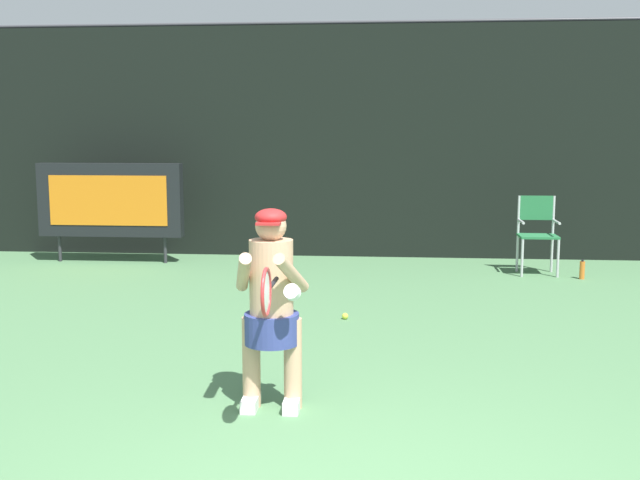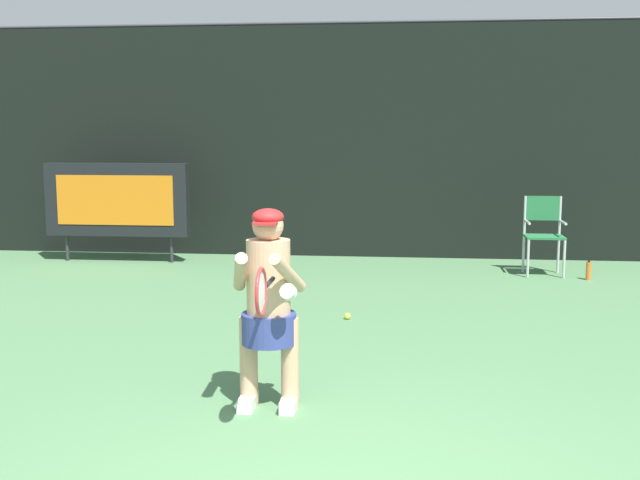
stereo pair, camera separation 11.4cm
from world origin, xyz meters
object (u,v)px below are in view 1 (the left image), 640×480
at_px(tennis_ball_loose, 345,316).
at_px(tennis_racket, 267,291).
at_px(scoreboard, 110,200).
at_px(umpire_chair, 537,230).
at_px(tennis_player, 271,302).
at_px(water_bottle, 582,270).

bearing_deg(tennis_ball_loose, tennis_racket, -95.32).
xyz_separation_m(scoreboard, umpire_chair, (6.24, -0.37, -0.33)).
xyz_separation_m(scoreboard, tennis_player, (3.37, -5.92, -0.17)).
bearing_deg(tennis_racket, tennis_player, 106.54).
relative_size(scoreboard, tennis_ball_loose, 32.35).
height_order(tennis_player, tennis_racket, tennis_player).
bearing_deg(tennis_ball_loose, scoreboard, 138.88).
xyz_separation_m(umpire_chair, tennis_ball_loose, (-2.51, -2.89, -0.58)).
distance_m(tennis_racket, tennis_ball_loose, 3.41).
relative_size(water_bottle, tennis_racket, 0.44).
distance_m(water_bottle, tennis_ball_loose, 3.96).
xyz_separation_m(scoreboard, water_bottle, (6.79, -0.74, -0.82)).
height_order(umpire_chair, tennis_ball_loose, umpire_chair).
xyz_separation_m(umpire_chair, tennis_player, (-2.88, -5.55, 0.16)).
bearing_deg(water_bottle, tennis_player, -123.43).
xyz_separation_m(water_bottle, tennis_racket, (-3.35, -5.78, 0.86)).
bearing_deg(tennis_player, tennis_racket, -83.80).
distance_m(scoreboard, tennis_player, 6.82).
height_order(scoreboard, tennis_racket, scoreboard).
bearing_deg(tennis_racket, umpire_chair, 75.78).
relative_size(water_bottle, tennis_player, 0.18).
distance_m(scoreboard, tennis_ball_loose, 5.04).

